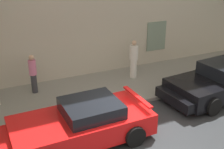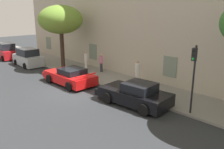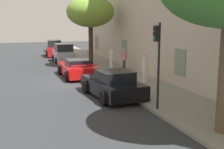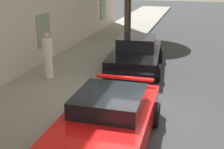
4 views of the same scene
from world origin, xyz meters
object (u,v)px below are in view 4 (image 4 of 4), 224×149
Objects in this scene: sportscar_yellow_flank at (135,57)px; pedestrian_admiring at (48,55)px; sportscar_red_lead at (104,128)px; traffic_light at (131,2)px.

pedestrian_admiring reaches higher than sportscar_yellow_flank.
pedestrian_admiring is at bearing 41.60° from sportscar_red_lead.
sportscar_red_lead is 2.69× the size of pedestrian_admiring.
traffic_light is at bearing -20.59° from pedestrian_admiring.
pedestrian_admiring reaches higher than sportscar_red_lead.
sportscar_yellow_flank is 1.31× the size of traffic_light.
sportscar_red_lead is at bearing -138.40° from pedestrian_admiring.
sportscar_yellow_flank reaches higher than sportscar_red_lead.
traffic_light reaches higher than sportscar_red_lead.
sportscar_red_lead is 5.33m from pedestrian_admiring.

